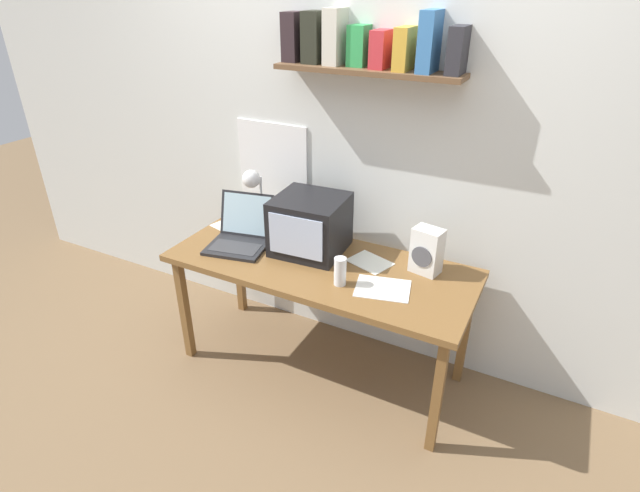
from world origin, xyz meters
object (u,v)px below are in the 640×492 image
at_px(space_heater, 427,251).
at_px(corner_desk, 320,273).
at_px(juice_glass, 340,273).
at_px(loose_paper_near_monitor, 383,288).
at_px(desk_lamp, 254,190).
at_px(printed_handout, 370,262).
at_px(open_notebook, 229,226).
at_px(crt_monitor, 310,225).
at_px(laptop, 241,233).

bearing_deg(space_heater, corner_desk, -150.50).
xyz_separation_m(juice_glass, loose_paper_near_monitor, (0.20, 0.06, -0.06)).
bearing_deg(desk_lamp, space_heater, 21.21).
bearing_deg(corner_desk, space_heater, 18.09).
relative_size(desk_lamp, loose_paper_near_monitor, 1.26).
height_order(printed_handout, open_notebook, same).
bearing_deg(printed_handout, corner_desk, -151.89).
distance_m(desk_lamp, space_heater, 1.04).
xyz_separation_m(crt_monitor, open_notebook, (-0.58, 0.03, -0.15)).
bearing_deg(juice_glass, laptop, 169.00).
relative_size(juice_glass, printed_handout, 0.57).
bearing_deg(crt_monitor, loose_paper_near_monitor, -24.23).
relative_size(laptop, juice_glass, 2.68).
distance_m(laptop, open_notebook, 0.25).
xyz_separation_m(corner_desk, laptop, (-0.50, -0.01, 0.13)).
xyz_separation_m(laptop, desk_lamp, (-0.02, 0.18, 0.19)).
relative_size(crt_monitor, desk_lamp, 1.02).
relative_size(juice_glass, loose_paper_near_monitor, 0.48).
xyz_separation_m(crt_monitor, laptop, (-0.38, -0.11, -0.09)).
bearing_deg(laptop, crt_monitor, 4.59).
height_order(crt_monitor, space_heater, crt_monitor).
bearing_deg(juice_glass, loose_paper_near_monitor, 15.85).
height_order(laptop, loose_paper_near_monitor, laptop).
bearing_deg(juice_glass, open_notebook, 162.73).
height_order(corner_desk, open_notebook, open_notebook).
bearing_deg(crt_monitor, desk_lamp, 167.00).
distance_m(corner_desk, space_heater, 0.57).
bearing_deg(desk_lamp, loose_paper_near_monitor, 5.58).
height_order(corner_desk, juice_glass, juice_glass).
relative_size(laptop, open_notebook, 1.73).
bearing_deg(desk_lamp, juice_glass, -2.71).
xyz_separation_m(crt_monitor, space_heater, (0.63, 0.07, -0.03)).
height_order(desk_lamp, loose_paper_near_monitor, desk_lamp).
bearing_deg(juice_glass, printed_handout, 79.33).
distance_m(crt_monitor, loose_paper_near_monitor, 0.55).
bearing_deg(laptop, space_heater, -1.77).
bearing_deg(juice_glass, crt_monitor, 140.72).
height_order(juice_glass, loose_paper_near_monitor, juice_glass).
bearing_deg(desk_lamp, crt_monitor, 11.98).
height_order(juice_glass, space_heater, space_heater).
bearing_deg(juice_glass, space_heater, 42.79).
distance_m(printed_handout, open_notebook, 0.92).
xyz_separation_m(laptop, open_notebook, (-0.20, 0.14, -0.06)).
height_order(space_heater, open_notebook, space_heater).
relative_size(laptop, loose_paper_near_monitor, 1.29).
height_order(crt_monitor, desk_lamp, desk_lamp).
bearing_deg(juice_glass, corner_desk, 142.58).
bearing_deg(corner_desk, printed_handout, 28.11).
xyz_separation_m(printed_handout, loose_paper_near_monitor, (0.15, -0.21, 0.00)).
bearing_deg(corner_desk, desk_lamp, 161.89).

